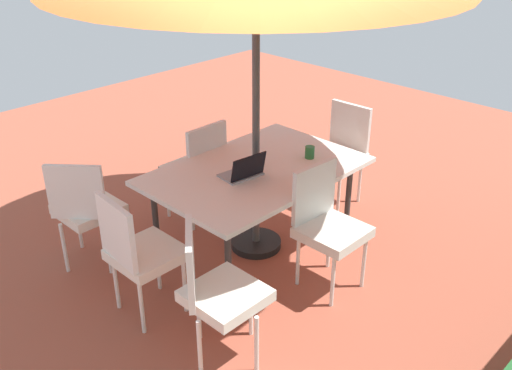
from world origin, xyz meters
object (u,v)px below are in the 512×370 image
dining_table (256,174)px  chair_east (139,250)px  chair_south (197,166)px  cup (310,152)px  laptop (243,172)px  chair_southeast (85,206)px  chair_west (340,150)px  chair_northeast (215,288)px  chair_north (327,222)px

dining_table → chair_east: chair_east is taller
chair_south → cup: bearing=119.1°
laptop → chair_east: bearing=7.3°
dining_table → cup: cup is taller
chair_southeast → chair_east: same height
chair_west → chair_east: size_ratio=1.00×
chair_southeast → chair_west: (-2.33, 0.78, 0.00)m
chair_southeast → chair_east: bearing=133.4°
chair_east → laptop: 1.07m
chair_northeast → chair_east: (0.08, -0.71, 0.00)m
chair_southeast → chair_east: (0.08, 0.83, 0.00)m
chair_north → chair_southeast: (1.15, -1.54, 0.00)m
dining_table → laptop: 0.21m
chair_west → chair_northeast: (2.32, 0.76, 0.00)m
chair_north → chair_northeast: (1.14, -0.00, 0.00)m
chair_south → chair_east: size_ratio=1.00×
chair_north → chair_west: size_ratio=1.00×
chair_southeast → chair_west: size_ratio=1.00×
chair_southeast → laptop: 1.29m
chair_west → cup: chair_west is taller
chair_northeast → laptop: (-0.95, -0.71, 0.25)m
chair_west → cup: bearing=-77.1°
chair_northeast → chair_east: size_ratio=1.00×
chair_north → chair_east: (1.22, -0.71, 0.00)m
chair_north → laptop: size_ratio=2.81×
dining_table → chair_north: 0.76m
cup → chair_west: bearing=-165.1°
chair_south → chair_southeast: (1.12, -0.07, 0.00)m
chair_south → chair_east: same height
chair_southeast → laptop: size_ratio=2.81×
chair_south → chair_northeast: size_ratio=1.00×
laptop → cup: laptop is taller
chair_south → chair_southeast: 1.12m
dining_table → laptop: size_ratio=5.07×
chair_west → laptop: bearing=-90.0°
chair_northeast → laptop: size_ratio=2.81×
dining_table → chair_south: (0.03, -0.72, -0.15)m
chair_north → chair_northeast: size_ratio=1.00×
chair_northeast → cup: (-1.61, -0.57, 0.25)m
chair_north → cup: (-0.47, -0.57, 0.25)m
chair_west → laptop: chair_west is taller
chair_west → laptop: (1.37, 0.05, 0.25)m
chair_east → laptop: (-1.04, -0.00, 0.25)m
chair_northeast → chair_southeast: bearing=39.8°
dining_table → chair_southeast: 1.40m
chair_northeast → chair_north: bearing=-50.4°
chair_west → dining_table: bearing=-91.5°
chair_northeast → chair_east: 0.71m
chair_southeast → chair_northeast: size_ratio=1.00×
chair_northeast → laptop: 1.22m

